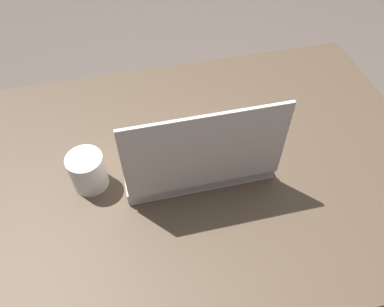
# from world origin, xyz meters

# --- Properties ---
(ground_plane) EXTENTS (8.00, 8.00, 0.00)m
(ground_plane) POSITION_xyz_m (0.00, 0.00, 0.00)
(ground_plane) COLOR #564C44
(dining_table) EXTENTS (1.29, 0.89, 0.77)m
(dining_table) POSITION_xyz_m (0.00, 0.00, 0.68)
(dining_table) COLOR #4C3D2D
(dining_table) RESTS_ON ground_plane
(donut_box) EXTENTS (0.38, 0.24, 0.27)m
(donut_box) POSITION_xyz_m (0.00, 0.01, 0.83)
(donut_box) COLOR white
(donut_box) RESTS_ON dining_table
(coffee_mug) EXTENTS (0.09, 0.09, 0.10)m
(coffee_mug) POSITION_xyz_m (0.28, -0.01, 0.82)
(coffee_mug) COLOR white
(coffee_mug) RESTS_ON dining_table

